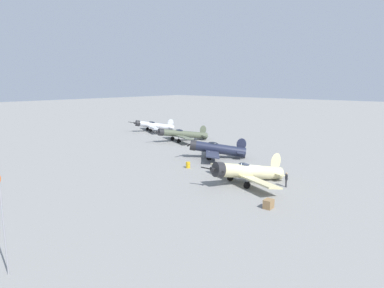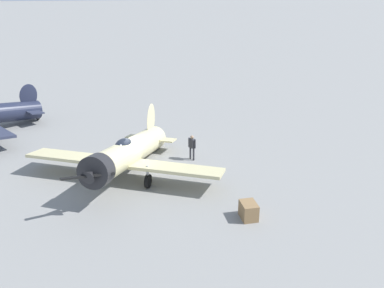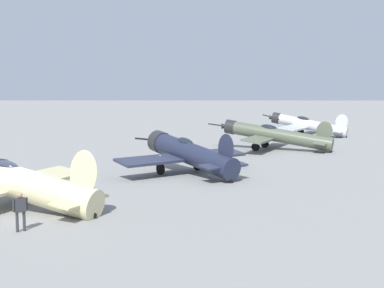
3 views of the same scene
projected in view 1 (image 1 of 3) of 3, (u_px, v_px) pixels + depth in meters
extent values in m
plane|color=gray|center=(250.00, 183.00, 40.75)|extent=(400.00, 400.00, 0.00)
cylinder|color=beige|center=(250.00, 172.00, 40.51)|extent=(9.05, 4.95, 3.08)
cylinder|color=#232326|center=(219.00, 170.00, 38.49)|extent=(1.74, 2.03, 1.84)
cone|color=#232326|center=(213.00, 169.00, 38.19)|extent=(0.88, 0.91, 0.80)
cube|color=black|center=(212.00, 169.00, 38.12)|extent=(1.10, 2.54, 0.43)
ellipsoid|color=black|center=(244.00, 166.00, 39.97)|extent=(1.94, 1.39, 0.96)
cube|color=#C6BC89|center=(242.00, 175.00, 40.08)|extent=(6.20, 11.58, 0.49)
ellipsoid|color=beige|center=(276.00, 162.00, 42.04)|extent=(1.76, 0.82, 2.42)
cube|color=#C6BC89|center=(274.00, 172.00, 42.18)|extent=(2.31, 3.56, 0.28)
cylinder|color=#999BA0|center=(247.00, 181.00, 38.40)|extent=(0.14, 0.14, 0.96)
cylinder|color=black|center=(247.00, 185.00, 38.48)|extent=(0.82, 0.49, 0.80)
cylinder|color=#999BA0|center=(230.00, 174.00, 41.38)|extent=(0.14, 0.14, 0.96)
cylinder|color=black|center=(230.00, 178.00, 41.46)|extent=(0.82, 0.49, 0.80)
cylinder|color=black|center=(279.00, 177.00, 42.63)|extent=(0.30, 0.20, 0.28)
cylinder|color=#1E2338|center=(219.00, 149.00, 53.84)|extent=(6.47, 7.56, 2.63)
cylinder|color=#232326|center=(193.00, 145.00, 53.90)|extent=(1.96, 1.88, 1.73)
cone|color=#232326|center=(189.00, 145.00, 53.91)|extent=(0.93, 0.92, 0.75)
cube|color=black|center=(188.00, 145.00, 53.92)|extent=(2.86, 0.24, 0.37)
ellipsoid|color=black|center=(213.00, 144.00, 53.74)|extent=(1.70, 1.86, 0.90)
cube|color=#282D42|center=(212.00, 151.00, 53.93)|extent=(9.29, 7.98, 0.44)
ellipsoid|color=#1E2338|center=(241.00, 144.00, 53.56)|extent=(1.18, 1.43, 2.06)
cube|color=#282D42|center=(240.00, 151.00, 53.77)|extent=(3.34, 2.99, 0.25)
cylinder|color=#999BA0|center=(209.00, 154.00, 52.37)|extent=(0.14, 0.14, 1.00)
cylinder|color=black|center=(209.00, 158.00, 52.46)|extent=(0.66, 0.75, 0.80)
cylinder|color=#999BA0|center=(209.00, 150.00, 55.62)|extent=(0.14, 0.14, 1.00)
cylinder|color=black|center=(209.00, 153.00, 55.71)|extent=(0.66, 0.75, 0.80)
cylinder|color=black|center=(244.00, 157.00, 53.91)|extent=(0.25, 0.28, 0.28)
cylinder|color=#4C5442|center=(184.00, 134.00, 69.46)|extent=(10.03, 5.26, 2.68)
cylinder|color=#232326|center=(161.00, 132.00, 67.22)|extent=(1.54, 1.71, 1.50)
cone|color=#232326|center=(158.00, 132.00, 66.93)|extent=(0.80, 0.78, 0.65)
cube|color=black|center=(157.00, 132.00, 66.86)|extent=(3.00, 0.41, 0.49)
ellipsoid|color=black|center=(179.00, 131.00, 68.90)|extent=(1.93, 1.40, 0.90)
cube|color=#565E4C|center=(178.00, 135.00, 68.96)|extent=(5.79, 10.19, 0.44)
ellipsoid|color=#4C5442|center=(203.00, 130.00, 71.20)|extent=(1.64, 0.79, 2.02)
cube|color=#565E4C|center=(202.00, 135.00, 71.31)|extent=(2.35, 3.56, 0.25)
cylinder|color=#999BA0|center=(179.00, 138.00, 67.38)|extent=(0.14, 0.14, 1.05)
cylinder|color=black|center=(179.00, 141.00, 67.48)|extent=(0.81, 0.50, 0.80)
cylinder|color=#999BA0|center=(173.00, 136.00, 70.12)|extent=(0.14, 0.14, 1.05)
cylinder|color=black|center=(173.00, 139.00, 70.22)|extent=(0.81, 0.50, 0.80)
cylinder|color=black|center=(206.00, 139.00, 71.80)|extent=(0.30, 0.20, 0.28)
cylinder|color=#B7BABF|center=(156.00, 126.00, 83.44)|extent=(8.72, 5.36, 2.80)
cylinder|color=#232326|center=(138.00, 123.00, 81.74)|extent=(1.63, 1.74, 1.51)
cone|color=#232326|center=(135.00, 123.00, 81.48)|extent=(0.83, 0.80, 0.66)
cube|color=black|center=(134.00, 123.00, 81.43)|extent=(1.82, 2.57, 0.56)
ellipsoid|color=black|center=(152.00, 123.00, 82.99)|extent=(1.94, 1.50, 0.96)
cube|color=#ADAFB5|center=(151.00, 126.00, 83.07)|extent=(7.40, 11.84, 0.50)
ellipsoid|color=#B7BABF|center=(171.00, 123.00, 84.73)|extent=(1.64, 0.93, 2.05)
cube|color=#ADAFB5|center=(170.00, 127.00, 84.84)|extent=(2.54, 3.52, 0.29)
cylinder|color=#999BA0|center=(151.00, 129.00, 81.52)|extent=(0.14, 0.14, 1.02)
cylinder|color=black|center=(151.00, 131.00, 81.61)|extent=(0.80, 0.55, 0.80)
cylinder|color=#999BA0|center=(147.00, 127.00, 84.33)|extent=(0.14, 0.14, 1.02)
cylinder|color=black|center=(147.00, 129.00, 84.42)|extent=(0.80, 0.55, 0.80)
cylinder|color=black|center=(173.00, 130.00, 85.23)|extent=(0.29, 0.22, 0.28)
cylinder|color=#2D2D33|center=(286.00, 183.00, 39.24)|extent=(0.12, 0.12, 0.85)
cylinder|color=#2D2D33|center=(286.00, 184.00, 38.94)|extent=(0.12, 0.12, 0.85)
cube|color=#2D2D33|center=(286.00, 177.00, 38.96)|extent=(0.51, 0.46, 0.60)
sphere|color=#97785D|center=(287.00, 173.00, 38.89)|extent=(0.22, 0.22, 0.22)
cylinder|color=#2D2D33|center=(286.00, 176.00, 39.24)|extent=(0.09, 0.09, 0.57)
cylinder|color=#2D2D33|center=(287.00, 178.00, 38.68)|extent=(0.09, 0.09, 0.57)
cube|color=olive|center=(269.00, 204.00, 32.47)|extent=(1.04, 0.82, 0.86)
cylinder|color=gold|center=(188.00, 165.00, 47.79)|extent=(0.59, 0.59, 0.84)
torus|color=gold|center=(188.00, 164.00, 47.76)|extent=(0.63, 0.63, 0.04)
torus|color=gold|center=(188.00, 166.00, 47.82)|extent=(0.63, 0.63, 0.04)
cylinder|color=gray|center=(4.00, 227.00, 20.78)|extent=(0.10, 0.10, 6.23)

